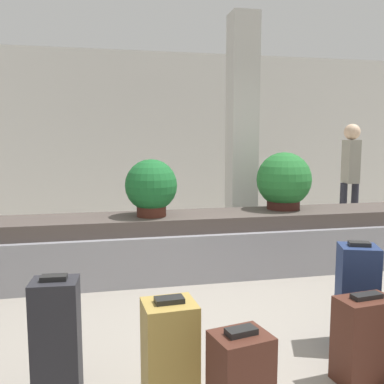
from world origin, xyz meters
name	(u,v)px	position (x,y,z in m)	size (l,w,h in m)	color
ground_plane	(231,329)	(0.00, 0.00, 0.00)	(18.00, 18.00, 0.00)	gray
back_wall	(152,135)	(0.00, 5.28, 1.60)	(18.00, 0.06, 3.20)	silver
carousel	(192,245)	(0.00, 1.51, 0.33)	(7.98, 0.85, 0.68)	gray
pillar	(242,134)	(0.92, 2.51, 1.60)	(0.37, 0.37, 3.20)	beige
suitcase_0	(56,340)	(-1.28, -0.68, 0.37)	(0.28, 0.23, 0.75)	#232328
suitcase_2	(364,340)	(0.60, -0.89, 0.28)	(0.38, 0.26, 0.58)	#472319
suitcase_4	(357,296)	(0.82, -0.45, 0.38)	(0.34, 0.33, 0.79)	navy
suitcase_5	(170,352)	(-0.64, -0.85, 0.31)	(0.32, 0.29, 0.64)	#A3843D
potted_plant_0	(151,187)	(-0.47, 1.47, 1.00)	(0.57, 0.57, 0.63)	#4C2319
potted_plant_1	(284,181)	(1.15, 1.62, 1.02)	(0.66, 0.66, 0.69)	#381914
traveler_0	(350,169)	(2.82, 2.84, 1.06)	(0.31, 0.35, 1.76)	#282833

